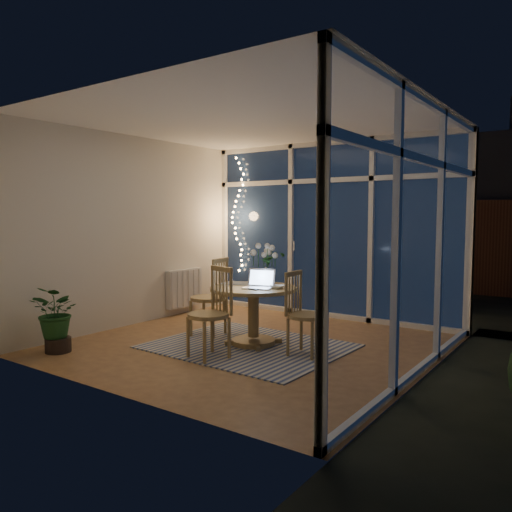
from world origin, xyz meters
name	(u,v)px	position (x,y,z in m)	size (l,w,h in m)	color
floor	(253,345)	(0.00, 0.00, 0.00)	(4.00, 4.00, 0.00)	brown
ceiling	(253,120)	(0.00, 0.00, 2.60)	(4.00, 4.00, 0.00)	white
wall_back	(331,230)	(0.00, 2.00, 1.30)	(4.00, 0.04, 2.60)	silver
wall_front	(112,242)	(0.00, -2.00, 1.30)	(4.00, 0.04, 2.60)	silver
wall_left	(135,231)	(-2.00, 0.00, 1.30)	(0.04, 4.00, 2.60)	silver
wall_right	(428,239)	(2.00, 0.00, 1.30)	(0.04, 4.00, 2.60)	silver
window_wall_back	(330,230)	(0.00, 1.96, 1.30)	(4.00, 0.10, 2.60)	silver
window_wall_right	(424,239)	(1.96, 0.00, 1.30)	(0.10, 4.00, 2.60)	silver
radiator	(184,288)	(-1.94, 0.90, 0.40)	(0.10, 0.70, 0.58)	silver
fairy_lights	(238,215)	(-1.65, 1.88, 1.52)	(0.24, 0.10, 1.85)	#F3AE61
garden_patio	(424,297)	(0.50, 5.00, -0.06)	(12.00, 6.00, 0.10)	black
garden_fence	(408,245)	(0.00, 5.50, 0.90)	(11.00, 0.08, 1.80)	#391D15
neighbour_roof	(460,188)	(0.30, 8.50, 2.20)	(7.00, 3.00, 2.20)	#32343C
garden_shrubs	(326,274)	(-0.80, 3.40, 0.45)	(0.90, 0.90, 0.90)	black
rug	(248,346)	(0.01, -0.11, 0.01)	(2.13, 1.71, 0.01)	beige
dining_table	(253,316)	(0.01, -0.01, 0.34)	(1.01, 1.01, 0.69)	#9D7D47
chair_left	(208,296)	(-0.72, 0.04, 0.50)	(0.46, 0.46, 1.00)	#9D7D47
chair_right	(307,314)	(0.75, -0.04, 0.46)	(0.43, 0.43, 0.93)	#9D7D47
chair_front	(208,313)	(-0.05, -0.74, 0.49)	(0.46, 0.46, 0.99)	#9D7D47
laptop	(258,278)	(0.13, -0.07, 0.80)	(0.32, 0.28, 0.24)	silver
flower_vase	(266,275)	(-0.02, 0.32, 0.79)	(0.20, 0.20, 0.21)	white
bowl	(277,287)	(0.31, 0.04, 0.71)	(0.15, 0.15, 0.04)	white
newspapers	(240,283)	(-0.27, 0.12, 0.69)	(0.37, 0.28, 0.01)	#BBBAB2
phone	(254,289)	(0.14, -0.18, 0.69)	(0.12, 0.06, 0.01)	black
potted_plant	(57,318)	(-1.59, -1.50, 0.38)	(0.54, 0.47, 0.76)	#1A4B20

